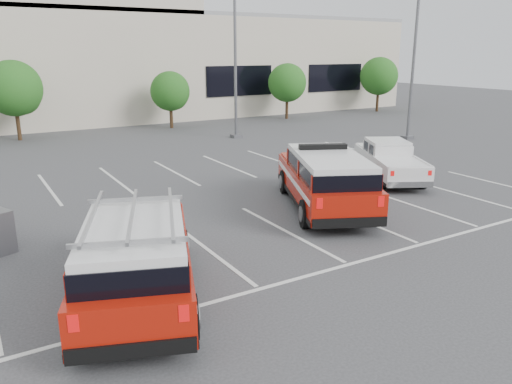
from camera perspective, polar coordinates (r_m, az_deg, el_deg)
ground at (r=15.32m, az=3.52°, el=-4.55°), size 120.00×120.00×0.00m
stall_markings at (r=19.01m, az=-4.15°, el=-0.48°), size 23.00×15.00×0.01m
convention_building at (r=44.48m, az=-20.72°, el=14.04°), size 60.00×16.99×13.20m
tree_mid_left at (r=34.10m, az=-25.80°, el=10.43°), size 3.37×3.37×4.85m
tree_mid_right at (r=36.48m, az=-9.67°, el=11.14°), size 2.77×2.77×3.99m
tree_right at (r=41.16m, az=3.66°, el=12.21°), size 3.07×3.07×4.42m
tree_far_right at (r=47.52m, az=13.91°, el=12.59°), size 3.37×3.37×4.85m
light_pole_mid at (r=31.69m, az=-2.39°, el=15.54°), size 0.90×0.60×10.24m
light_pole_right at (r=32.56m, az=17.63°, el=14.85°), size 0.90×0.60×10.24m
fire_chief_suv at (r=17.41m, az=7.90°, el=0.93°), size 4.66×6.61×2.19m
white_pickup at (r=22.29m, az=14.97°, el=3.14°), size 4.06×5.48×1.61m
ladder_suv at (r=11.18m, az=-13.41°, el=-8.02°), size 4.02×6.04×2.22m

